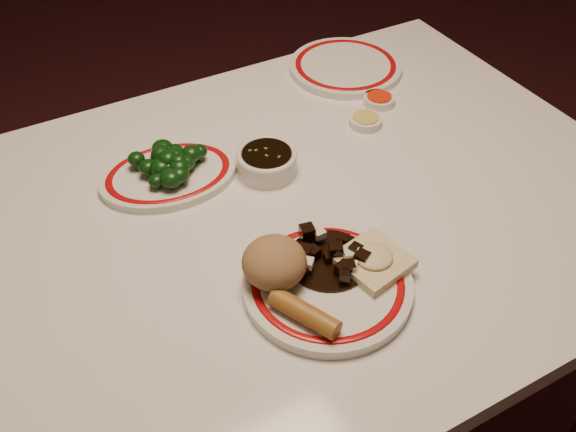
# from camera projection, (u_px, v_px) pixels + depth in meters

# --- Properties ---
(ground) EXTENTS (7.00, 7.00, 0.00)m
(ground) POSITION_uv_depth(u_px,v_px,m) (295.00, 427.00, 1.60)
(ground) COLOR black
(ground) RESTS_ON ground
(dining_table) EXTENTS (1.20, 0.90, 0.75)m
(dining_table) POSITION_uv_depth(u_px,v_px,m) (297.00, 241.00, 1.15)
(dining_table) COLOR silver
(dining_table) RESTS_ON ground
(main_plate) EXTENTS (0.27, 0.27, 0.02)m
(main_plate) POSITION_uv_depth(u_px,v_px,m) (328.00, 285.00, 0.94)
(main_plate) COLOR silver
(main_plate) RESTS_ON dining_table
(rice_mound) EXTENTS (0.09, 0.09, 0.07)m
(rice_mound) POSITION_uv_depth(u_px,v_px,m) (274.00, 262.00, 0.92)
(rice_mound) COLOR #976F47
(rice_mound) RESTS_ON main_plate
(spring_roll) EXTENTS (0.07, 0.11, 0.03)m
(spring_roll) POSITION_uv_depth(u_px,v_px,m) (304.00, 313.00, 0.87)
(spring_roll) COLOR #966324
(spring_roll) RESTS_ON main_plate
(fried_wonton) EXTENTS (0.11, 0.11, 0.03)m
(fried_wonton) POSITION_uv_depth(u_px,v_px,m) (373.00, 260.00, 0.95)
(fried_wonton) COLOR beige
(fried_wonton) RESTS_ON main_plate
(stirfry_heap) EXTENTS (0.13, 0.13, 0.03)m
(stirfry_heap) POSITION_uv_depth(u_px,v_px,m) (329.00, 257.00, 0.96)
(stirfry_heap) COLOR black
(stirfry_heap) RESTS_ON main_plate
(broccoli_plate) EXTENTS (0.26, 0.23, 0.02)m
(broccoli_plate) POSITION_uv_depth(u_px,v_px,m) (169.00, 175.00, 1.13)
(broccoli_plate) COLOR silver
(broccoli_plate) RESTS_ON dining_table
(broccoli_pile) EXTENTS (0.13, 0.12, 0.05)m
(broccoli_pile) POSITION_uv_depth(u_px,v_px,m) (169.00, 162.00, 1.11)
(broccoli_pile) COLOR #23471C
(broccoli_pile) RESTS_ON broccoli_plate
(soy_bowl) EXTENTS (0.11, 0.11, 0.04)m
(soy_bowl) POSITION_uv_depth(u_px,v_px,m) (267.00, 162.00, 1.14)
(soy_bowl) COLOR silver
(soy_bowl) RESTS_ON dining_table
(sweet_sour_dish) EXTENTS (0.06, 0.06, 0.02)m
(sweet_sour_dish) POSITION_uv_depth(u_px,v_px,m) (379.00, 100.00, 1.30)
(sweet_sour_dish) COLOR silver
(sweet_sour_dish) RESTS_ON dining_table
(mustard_dish) EXTENTS (0.06, 0.06, 0.02)m
(mustard_dish) POSITION_uv_depth(u_px,v_px,m) (365.00, 121.00, 1.25)
(mustard_dish) COLOR silver
(mustard_dish) RESTS_ON dining_table
(far_plate) EXTENTS (0.30, 0.30, 0.02)m
(far_plate) POSITION_uv_depth(u_px,v_px,m) (345.00, 67.00, 1.40)
(far_plate) COLOR silver
(far_plate) RESTS_ON dining_table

